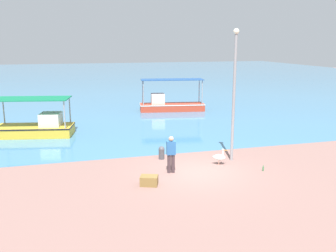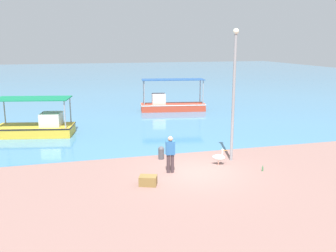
% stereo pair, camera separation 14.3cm
% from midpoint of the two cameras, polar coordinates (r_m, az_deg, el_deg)
% --- Properties ---
extents(ground, '(120.00, 120.00, 0.00)m').
position_cam_midpoint_polar(ground, '(17.16, 3.90, -7.01)').
color(ground, '#89645C').
extents(harbor_water, '(110.00, 90.00, 0.00)m').
position_cam_midpoint_polar(harbor_water, '(63.74, -10.47, 7.23)').
color(harbor_water, teal).
rests_on(harbor_water, ground).
extents(fishing_boat_outer, '(5.05, 2.93, 2.37)m').
position_cam_midpoint_polar(fishing_boat_outer, '(24.97, -19.49, -0.08)').
color(fishing_boat_outer, gold).
rests_on(fishing_boat_outer, harbor_water).
extents(fishing_boat_near_left, '(5.68, 2.43, 2.71)m').
position_cam_midpoint_polar(fishing_boat_near_left, '(32.18, 0.18, 3.38)').
color(fishing_boat_near_left, '#C03D26').
rests_on(fishing_boat_near_left, harbor_water).
extents(pelican, '(0.76, 0.49, 0.80)m').
position_cam_midpoint_polar(pelican, '(18.18, 7.66, -4.72)').
color(pelican, '#E0997A').
rests_on(pelican, ground).
extents(lamp_post, '(0.28, 0.28, 6.40)m').
position_cam_midpoint_polar(lamp_post, '(18.29, 9.82, 5.55)').
color(lamp_post, gray).
rests_on(lamp_post, ground).
extents(mooring_bollard, '(0.31, 0.31, 0.66)m').
position_cam_midpoint_polar(mooring_bollard, '(18.88, -1.21, -4.03)').
color(mooring_bollard, '#47474C').
rests_on(mooring_bollard, ground).
extents(fisherman_standing, '(0.42, 0.27, 1.69)m').
position_cam_midpoint_polar(fisherman_standing, '(16.78, 0.23, -4.18)').
color(fisherman_standing, '#413236').
rests_on(fisherman_standing, ground).
extents(cargo_crate, '(0.84, 0.72, 0.40)m').
position_cam_midpoint_polar(cargo_crate, '(15.57, -3.16, -8.31)').
color(cargo_crate, olive).
rests_on(cargo_crate, ground).
extents(glass_bottle, '(0.07, 0.07, 0.27)m').
position_cam_midpoint_polar(glass_bottle, '(17.77, 14.07, -6.32)').
color(glass_bottle, '#3F7F4C').
rests_on(glass_bottle, ground).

